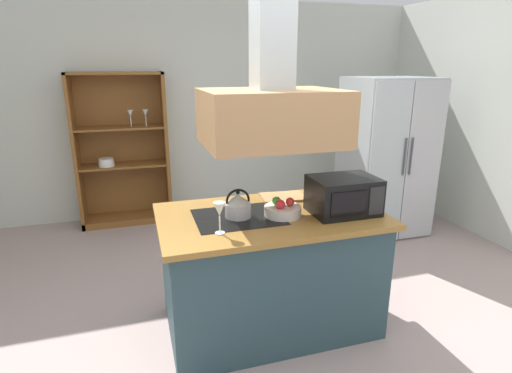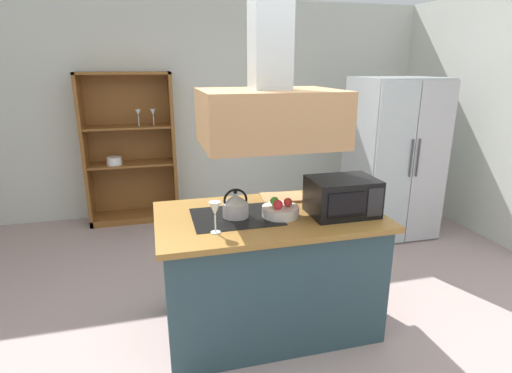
{
  "view_description": "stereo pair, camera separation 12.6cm",
  "coord_description": "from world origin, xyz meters",
  "px_view_note": "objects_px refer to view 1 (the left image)",
  "views": [
    {
      "loc": [
        -0.83,
        -2.34,
        1.92
      ],
      "look_at": [
        0.06,
        0.56,
        1.0
      ],
      "focal_mm": 28.4,
      "sensor_mm": 36.0,
      "label": 1
    },
    {
      "loc": [
        -0.71,
        -2.38,
        1.92
      ],
      "look_at": [
        0.06,
        0.56,
        1.0
      ],
      "focal_mm": 28.4,
      "sensor_mm": 36.0,
      "label": 2
    }
  ],
  "objects_px": {
    "kettle": "(238,205)",
    "fruit_bowl": "(283,210)",
    "refrigerator": "(386,157)",
    "microwave": "(343,195)",
    "cutting_board": "(283,197)",
    "wine_glass_on_counter": "(219,211)",
    "dish_cabinet": "(123,158)"
  },
  "relations": [
    {
      "from": "refrigerator",
      "to": "fruit_bowl",
      "type": "height_order",
      "value": "refrigerator"
    },
    {
      "from": "refrigerator",
      "to": "fruit_bowl",
      "type": "bearing_deg",
      "value": -141.52
    },
    {
      "from": "microwave",
      "to": "fruit_bowl",
      "type": "xyz_separation_m",
      "value": [
        -0.43,
        0.07,
        -0.09
      ]
    },
    {
      "from": "microwave",
      "to": "wine_glass_on_counter",
      "type": "xyz_separation_m",
      "value": [
        -0.92,
        -0.11,
        0.02
      ]
    },
    {
      "from": "refrigerator",
      "to": "microwave",
      "type": "relative_size",
      "value": 3.88
    },
    {
      "from": "microwave",
      "to": "wine_glass_on_counter",
      "type": "height_order",
      "value": "microwave"
    },
    {
      "from": "kettle",
      "to": "dish_cabinet",
      "type": "bearing_deg",
      "value": 107.1
    },
    {
      "from": "refrigerator",
      "to": "fruit_bowl",
      "type": "xyz_separation_m",
      "value": [
        -1.81,
        -1.44,
        0.05
      ]
    },
    {
      "from": "kettle",
      "to": "fruit_bowl",
      "type": "bearing_deg",
      "value": -12.06
    },
    {
      "from": "refrigerator",
      "to": "dish_cabinet",
      "type": "relative_size",
      "value": 0.97
    },
    {
      "from": "cutting_board",
      "to": "microwave",
      "type": "xyz_separation_m",
      "value": [
        0.29,
        -0.44,
        0.12
      ]
    },
    {
      "from": "dish_cabinet",
      "to": "kettle",
      "type": "xyz_separation_m",
      "value": [
        0.79,
        -2.58,
        0.18
      ]
    },
    {
      "from": "cutting_board",
      "to": "wine_glass_on_counter",
      "type": "relative_size",
      "value": 1.65
    },
    {
      "from": "dish_cabinet",
      "to": "cutting_board",
      "type": "xyz_separation_m",
      "value": [
        1.24,
        -2.27,
        0.1
      ]
    },
    {
      "from": "fruit_bowl",
      "to": "refrigerator",
      "type": "bearing_deg",
      "value": 38.48
    },
    {
      "from": "wine_glass_on_counter",
      "to": "kettle",
      "type": "bearing_deg",
      "value": 53.25
    },
    {
      "from": "kettle",
      "to": "cutting_board",
      "type": "height_order",
      "value": "kettle"
    },
    {
      "from": "refrigerator",
      "to": "kettle",
      "type": "xyz_separation_m",
      "value": [
        -2.11,
        -1.37,
        0.09
      ]
    },
    {
      "from": "dish_cabinet",
      "to": "fruit_bowl",
      "type": "xyz_separation_m",
      "value": [
        1.1,
        -2.64,
        0.13
      ]
    },
    {
      "from": "kettle",
      "to": "fruit_bowl",
      "type": "height_order",
      "value": "kettle"
    },
    {
      "from": "cutting_board",
      "to": "fruit_bowl",
      "type": "distance_m",
      "value": 0.4
    },
    {
      "from": "kettle",
      "to": "wine_glass_on_counter",
      "type": "bearing_deg",
      "value": -126.75
    },
    {
      "from": "dish_cabinet",
      "to": "microwave",
      "type": "relative_size",
      "value": 3.99
    },
    {
      "from": "cutting_board",
      "to": "wine_glass_on_counter",
      "type": "height_order",
      "value": "wine_glass_on_counter"
    },
    {
      "from": "dish_cabinet",
      "to": "kettle",
      "type": "bearing_deg",
      "value": -72.9
    },
    {
      "from": "wine_glass_on_counter",
      "to": "fruit_bowl",
      "type": "distance_m",
      "value": 0.53
    },
    {
      "from": "refrigerator",
      "to": "cutting_board",
      "type": "bearing_deg",
      "value": -147.35
    },
    {
      "from": "kettle",
      "to": "refrigerator",
      "type": "bearing_deg",
      "value": 33.02
    },
    {
      "from": "refrigerator",
      "to": "fruit_bowl",
      "type": "relative_size",
      "value": 6.9
    },
    {
      "from": "kettle",
      "to": "microwave",
      "type": "height_order",
      "value": "microwave"
    },
    {
      "from": "cutting_board",
      "to": "refrigerator",
      "type": "bearing_deg",
      "value": 32.65
    },
    {
      "from": "dish_cabinet",
      "to": "refrigerator",
      "type": "bearing_deg",
      "value": -22.49
    }
  ]
}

